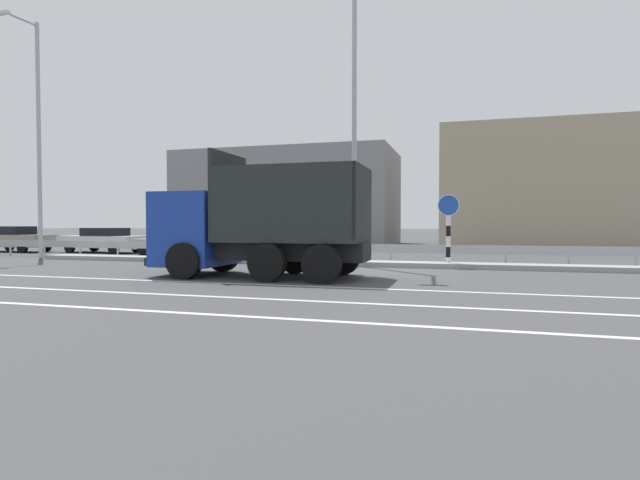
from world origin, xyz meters
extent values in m
plane|color=#424244|center=(0.00, 0.00, 0.00)|extent=(320.00, 320.00, 0.00)
cube|color=silver|center=(-2.96, -4.49, 0.00)|extent=(55.53, 0.16, 0.01)
cube|color=silver|center=(-2.96, -6.77, 0.00)|extent=(55.53, 0.16, 0.01)
cube|color=silver|center=(-2.96, -8.70, 0.00)|extent=(55.53, 0.16, 0.01)
cube|color=gray|center=(0.00, 2.04, 0.09)|extent=(30.54, 1.10, 0.18)
cube|color=#9EA0A5|center=(0.00, 3.12, 0.62)|extent=(55.53, 0.04, 0.32)
cylinder|color=#ADADB2|center=(-19.01, 3.12, 0.31)|extent=(0.09, 0.09, 0.62)
cylinder|color=#ADADB2|center=(-16.90, 3.12, 0.31)|extent=(0.09, 0.09, 0.62)
cylinder|color=#ADADB2|center=(-14.79, 3.12, 0.31)|extent=(0.09, 0.09, 0.62)
cylinder|color=#ADADB2|center=(-12.68, 3.12, 0.31)|extent=(0.09, 0.09, 0.62)
cylinder|color=#ADADB2|center=(-10.56, 3.12, 0.31)|extent=(0.09, 0.09, 0.62)
cylinder|color=#ADADB2|center=(-8.45, 3.12, 0.31)|extent=(0.09, 0.09, 0.62)
cylinder|color=#ADADB2|center=(-6.34, 3.12, 0.31)|extent=(0.09, 0.09, 0.62)
cylinder|color=#ADADB2|center=(-4.23, 3.12, 0.31)|extent=(0.09, 0.09, 0.62)
cylinder|color=#ADADB2|center=(-2.11, 3.12, 0.31)|extent=(0.09, 0.09, 0.62)
cylinder|color=#ADADB2|center=(0.00, 3.12, 0.31)|extent=(0.09, 0.09, 0.62)
cylinder|color=#ADADB2|center=(2.11, 3.12, 0.31)|extent=(0.09, 0.09, 0.62)
cylinder|color=#ADADB2|center=(4.23, 3.12, 0.31)|extent=(0.09, 0.09, 0.62)
cylinder|color=#ADADB2|center=(6.34, 3.12, 0.31)|extent=(0.09, 0.09, 0.62)
cylinder|color=#ADADB2|center=(8.45, 3.12, 0.31)|extent=(0.09, 0.09, 0.62)
cube|color=#19389E|center=(-5.16, -2.71, 1.41)|extent=(1.90, 2.48, 2.20)
cube|color=black|center=(-6.11, -2.72, 1.79)|extent=(0.05, 2.12, 0.83)
cube|color=black|center=(-6.15, -2.72, 0.47)|extent=(0.12, 2.41, 0.24)
cube|color=black|center=(-2.03, -2.68, 0.79)|extent=(4.40, 1.39, 0.53)
cube|color=#232828|center=(-2.03, -2.68, 1.11)|extent=(4.23, 2.40, 0.12)
cube|color=#232828|center=(-2.02, -3.81, 2.18)|extent=(4.21, 0.14, 2.02)
cube|color=#232828|center=(-2.04, -1.55, 2.18)|extent=(4.21, 0.14, 2.02)
cube|color=#232828|center=(-4.08, -2.70, 2.43)|extent=(0.12, 2.36, 2.52)
cube|color=#232828|center=(0.03, -2.66, 2.18)|extent=(0.12, 2.36, 2.02)
cylinder|color=black|center=(-4.86, -3.91, 0.52)|extent=(1.04, 0.33, 1.04)
cylinder|color=black|center=(-4.89, -1.50, 0.52)|extent=(1.04, 0.33, 1.04)
cylinder|color=black|center=(-2.34, -3.89, 0.52)|extent=(1.04, 0.33, 1.04)
cylinder|color=black|center=(-2.37, -1.48, 0.52)|extent=(1.04, 0.33, 1.04)
cylinder|color=black|center=(-0.81, -3.87, 0.52)|extent=(1.04, 0.33, 1.04)
cylinder|color=black|center=(-0.83, -1.46, 0.52)|extent=(1.04, 0.33, 1.04)
cylinder|color=white|center=(2.21, 2.04, 0.19)|extent=(0.16, 0.16, 0.38)
cylinder|color=black|center=(2.21, 2.04, 0.57)|extent=(0.16, 0.16, 0.38)
cylinder|color=white|center=(2.21, 2.04, 0.94)|extent=(0.16, 0.16, 0.38)
cylinder|color=black|center=(2.21, 2.04, 1.32)|extent=(0.16, 0.16, 0.38)
cylinder|color=white|center=(2.21, 2.04, 1.70)|extent=(0.16, 0.16, 0.38)
cylinder|color=#1E4CB2|center=(2.21, 2.04, 2.24)|extent=(0.71, 0.03, 0.71)
cylinder|color=white|center=(2.21, 2.04, 2.24)|extent=(0.76, 0.02, 0.76)
cylinder|color=#ADADB2|center=(-16.04, 2.06, 5.38)|extent=(0.18, 0.18, 10.76)
cylinder|color=#ADADB2|center=(-16.09, 1.23, 10.61)|extent=(0.21, 1.66, 0.10)
cube|color=silver|center=(-16.14, 0.40, 10.53)|extent=(0.71, 0.24, 0.12)
cylinder|color=#ADADB2|center=(-1.23, 1.98, 5.36)|extent=(0.18, 0.18, 10.72)
cube|color=gray|center=(-21.72, 5.88, 0.64)|extent=(4.47, 1.74, 0.68)
cube|color=black|center=(-21.85, 5.88, 1.22)|extent=(1.89, 1.50, 0.47)
cylinder|color=black|center=(-20.33, 6.64, 0.30)|extent=(0.60, 0.21, 0.60)
cylinder|color=black|center=(-20.36, 5.06, 0.30)|extent=(0.60, 0.21, 0.60)
cylinder|color=black|center=(-23.08, 6.69, 0.30)|extent=(0.60, 0.21, 0.60)
cube|color=silver|center=(-16.40, 6.63, 0.62)|extent=(4.96, 2.14, 0.63)
cube|color=black|center=(-16.25, 6.62, 1.15)|extent=(2.14, 1.74, 0.44)
cylinder|color=black|center=(-17.96, 5.86, 0.30)|extent=(0.61, 0.24, 0.60)
cylinder|color=black|center=(-17.84, 7.59, 0.30)|extent=(0.61, 0.24, 0.60)
cylinder|color=black|center=(-14.95, 5.66, 0.30)|extent=(0.61, 0.24, 0.60)
cylinder|color=black|center=(-14.84, 7.39, 0.30)|extent=(0.61, 0.24, 0.60)
cube|color=#A3A3A8|center=(-11.51, 5.87, 0.56)|extent=(3.90, 1.75, 0.52)
cube|color=black|center=(-11.62, 5.87, 1.08)|extent=(1.65, 1.50, 0.52)
cylinder|color=black|center=(-10.32, 6.69, 0.30)|extent=(0.60, 0.21, 0.60)
cylinder|color=black|center=(-10.29, 5.10, 0.30)|extent=(0.60, 0.21, 0.60)
cylinder|color=black|center=(-12.72, 6.64, 0.30)|extent=(0.60, 0.21, 0.60)
cylinder|color=black|center=(-12.69, 5.05, 0.30)|extent=(0.60, 0.21, 0.60)
cube|color=gray|center=(-6.97, 6.07, 0.63)|extent=(4.08, 1.86, 0.67)
cube|color=black|center=(-7.09, 6.06, 1.23)|extent=(1.73, 1.59, 0.52)
cylinder|color=black|center=(-5.74, 6.93, 0.30)|extent=(0.60, 0.21, 0.60)
cylinder|color=black|center=(-5.70, 5.26, 0.30)|extent=(0.60, 0.21, 0.60)
cylinder|color=black|center=(-8.24, 6.88, 0.30)|extent=(0.60, 0.21, 0.60)
cylinder|color=black|center=(-8.20, 5.20, 0.30)|extent=(0.60, 0.21, 0.60)
cube|color=gray|center=(-10.98, 21.84, 3.65)|extent=(16.91, 8.90, 7.30)
cube|color=tan|center=(7.36, 19.91, 3.81)|extent=(12.22, 11.36, 7.63)
cube|color=silver|center=(12.63, 30.25, 3.64)|extent=(3.60, 3.60, 7.28)
sphere|color=gold|center=(12.63, 30.25, 8.58)|extent=(3.24, 3.24, 3.24)
cone|color=gold|center=(12.63, 30.25, 10.47)|extent=(0.30, 0.30, 1.20)
camera|label=1|loc=(2.81, -16.37, 1.55)|focal=28.00mm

